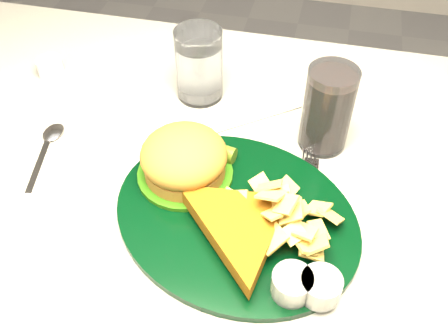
# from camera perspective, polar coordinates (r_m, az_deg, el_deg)

# --- Properties ---
(table) EXTENTS (1.20, 0.80, 0.75)m
(table) POSITION_cam_1_polar(r_m,az_deg,el_deg) (1.05, -1.62, -14.65)
(table) COLOR #A19D92
(table) RESTS_ON ground
(dinner_plate) EXTENTS (0.43, 0.40, 0.08)m
(dinner_plate) POSITION_cam_1_polar(r_m,az_deg,el_deg) (0.66, 1.40, -3.65)
(dinner_plate) COLOR black
(dinner_plate) RESTS_ON table
(water_glass) EXTENTS (0.09, 0.09, 0.12)m
(water_glass) POSITION_cam_1_polar(r_m,az_deg,el_deg) (0.85, -2.85, 11.72)
(water_glass) COLOR white
(water_glass) RESTS_ON table
(cola_glass) EXTENTS (0.09, 0.09, 0.14)m
(cola_glass) POSITION_cam_1_polar(r_m,az_deg,el_deg) (0.76, 11.74, 6.60)
(cola_glass) COLOR black
(cola_glass) RESTS_ON table
(fork_napkin) EXTENTS (0.14, 0.17, 0.01)m
(fork_napkin) POSITION_cam_1_polar(r_m,az_deg,el_deg) (0.71, 8.80, -4.22)
(fork_napkin) COLOR silver
(fork_napkin) RESTS_ON table
(spoon) EXTENTS (0.07, 0.15, 0.01)m
(spoon) POSITION_cam_1_polar(r_m,az_deg,el_deg) (0.80, -20.49, 0.30)
(spoon) COLOR silver
(spoon) RESTS_ON table
(ramekin) EXTENTS (0.05, 0.05, 0.03)m
(ramekin) POSITION_cam_1_polar(r_m,az_deg,el_deg) (0.98, -19.25, 10.86)
(ramekin) COLOR silver
(ramekin) RESTS_ON table
(wrapped_straw) EXTENTS (0.20, 0.18, 0.01)m
(wrapped_straw) POSITION_cam_1_polar(r_m,az_deg,el_deg) (0.83, 3.00, 5.44)
(wrapped_straw) COLOR silver
(wrapped_straw) RESTS_ON table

